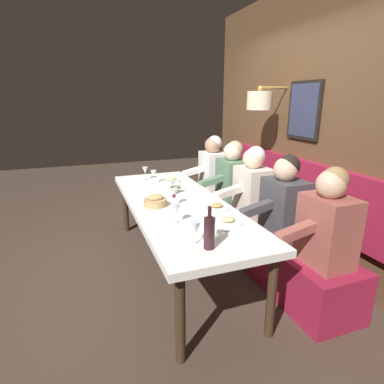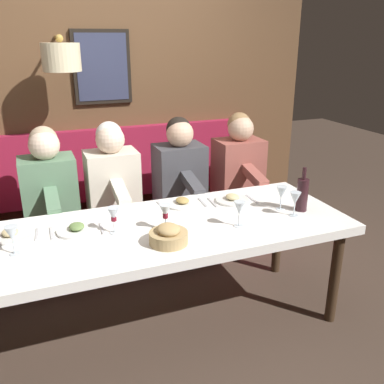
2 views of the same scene
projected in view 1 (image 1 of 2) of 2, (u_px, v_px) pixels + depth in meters
The scene contains 22 objects.
ground_plane at pixel (178, 268), 3.31m from camera, with size 12.00×12.00×0.00m, color #423328.
dining_table at pixel (177, 207), 3.11m from camera, with size 0.90×2.55×0.74m.
banquette_bench at pixel (252, 236), 3.54m from camera, with size 0.52×2.75×0.45m, color maroon.
back_wall_panel at pixel (303, 133), 3.40m from camera, with size 0.59×3.95×2.90m.
diner_nearest at pixel (327, 221), 2.40m from camera, with size 0.60×0.40×0.79m.
diner_near at pixel (284, 200), 2.89m from camera, with size 0.60×0.40×0.79m.
diner_middle at pixel (253, 185), 3.40m from camera, with size 0.60×0.40×0.79m.
diner_far at pixel (232, 176), 3.83m from camera, with size 0.60×0.40×0.79m.
diner_farthest at pixel (213, 166), 4.36m from camera, with size 0.60×0.40×0.79m.
place_setting_0 at pixel (228, 222), 2.55m from camera, with size 0.24×0.31×0.05m.
place_setting_1 at pixel (217, 207), 2.89m from camera, with size 0.24×0.31×0.05m.
place_setting_2 at pixel (176, 188), 3.50m from camera, with size 0.24×0.31×0.05m.
place_setting_3 at pixel (171, 180), 3.85m from camera, with size 0.24×0.32×0.05m.
wine_glass_0 at pixel (172, 185), 3.25m from camera, with size 0.07×0.07×0.16m.
wine_glass_1 at pixel (211, 225), 2.22m from camera, with size 0.07×0.07×0.16m.
wine_glass_2 at pixel (174, 194), 2.96m from camera, with size 0.07×0.07×0.16m.
wine_glass_3 at pixel (176, 210), 2.53m from camera, with size 0.07×0.07×0.16m.
wine_glass_4 at pixel (154, 174), 3.72m from camera, with size 0.07×0.07×0.16m.
wine_glass_5 at pixel (145, 171), 3.90m from camera, with size 0.07×0.07×0.16m.
wine_glass_6 at pixel (196, 228), 2.16m from camera, with size 0.07×0.07×0.16m.
wine_bottle at pixel (209, 232), 2.09m from camera, with size 0.08×0.08×0.30m.
bread_bowl at pixel (155, 201), 2.95m from camera, with size 0.22×0.22×0.12m.
Camera 1 is at (-0.87, -2.81, 1.72)m, focal length 29.16 mm.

